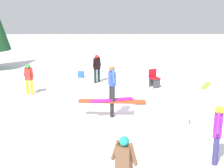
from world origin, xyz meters
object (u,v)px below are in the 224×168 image
Objects in this scene: bystander_black at (97,67)px; backpack_on_snow at (81,74)px; bystander_purple at (217,131)px; rail_feature at (112,103)px; bystander_red at (29,77)px; main_rider_on_rail at (112,84)px; loose_snowboard_lime at (206,85)px; folding_chair at (154,79)px; bystander_brown at (124,164)px.

backpack_on_snow is at bearing 82.94° from bystander_black.
bystander_purple is 1.06× the size of bystander_black.
bystander_black is at bearing -78.64° from rail_feature.
bystander_black is 3.62m from bystander_red.
main_rider_on_rail is 6.51m from loose_snowboard_lime.
bystander_red is at bearing 65.78° from bystander_purple.
loose_snowboard_lime is 1.69× the size of folding_chair.
bystander_brown is (-0.18, 4.78, -0.45)m from main_rider_on_rail.
rail_feature is 6.42m from loose_snowboard_lime.
bystander_black is (0.70, -5.03, 0.28)m from rail_feature.
rail_feature reaches higher than loose_snowboard_lime.
rail_feature is 4.79m from bystander_brown.
main_rider_on_rail reaches higher than bystander_black.
rail_feature is 1.74× the size of bystander_red.
rail_feature is 1.73× the size of bystander_brown.
bystander_red is at bearing -52.66° from main_rider_on_rail.
bystander_black reaches higher than rail_feature.
bystander_purple is at bearing -18.55° from bystander_red.
bystander_red reaches higher than backpack_on_snow.
bystander_brown reaches higher than rail_feature.
bystander_purple is 2.84m from bystander_brown.
main_rider_on_rail is 4.67m from folding_chair.
bystander_purple reaches higher than bystander_black.
main_rider_on_rail is at bearing -144.17° from folding_chair.
backpack_on_snow is (1.81, -10.92, -0.61)m from bystander_brown.
bystander_brown is at bearing 95.59° from rail_feature.
main_rider_on_rail is 6.44m from backpack_on_snow.
loose_snowboard_lime is (-4.58, -9.06, -0.77)m from bystander_brown.
bystander_black reaches higher than backpack_on_snow.
bystander_brown reaches higher than backpack_on_snow.
loose_snowboard_lime is 4.39× the size of backpack_on_snow.
main_rider_on_rail is at bearing -63.28° from backpack_on_snow.
bystander_black is (0.87, -9.81, 0.04)m from bystander_brown.
bystander_red is 5.90m from folding_chair.
folding_chair is 4.28m from backpack_on_snow.
main_rider_on_rail reaches higher than loose_snowboard_lime.
backpack_on_snow is at bearing 124.37° from folding_chair.
loose_snowboard_lime is at bearing -134.54° from rail_feature.
folding_chair reaches higher than loose_snowboard_lime.
bystander_purple is (-2.62, 3.33, -0.36)m from main_rider_on_rail.
rail_feature is 7.07× the size of backpack_on_snow.
bystander_black is at bearing 134.64° from folding_chair.
bystander_purple is at bearing -112.91° from folding_chair.
bystander_brown is 9.08m from folding_chair.
folding_chair reaches higher than rail_feature.
backpack_on_snow is at bearing -88.89° from main_rider_on_rail.
main_rider_on_rail reaches higher than folding_chair.
main_rider_on_rail is at bearing 160.07° from loose_snowboard_lime.
rail_feature is 1.53× the size of main_rider_on_rail.
bystander_brown is 11.09m from backpack_on_snow.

